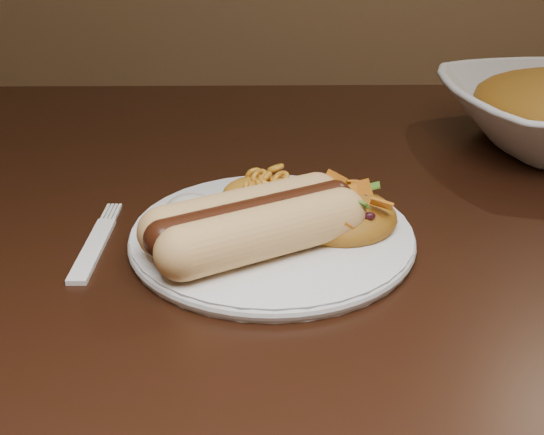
{
  "coord_description": "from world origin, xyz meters",
  "views": [
    {
      "loc": [
        -0.05,
        -0.49,
        1.0
      ],
      "look_at": [
        -0.05,
        -0.04,
        0.77
      ],
      "focal_mm": 42.0,
      "sensor_mm": 36.0,
      "label": 1
    }
  ],
  "objects": [
    {
      "name": "taco_salad",
      "position": [
        0.01,
        -0.03,
        0.78
      ],
      "size": [
        0.09,
        0.09,
        0.04
      ],
      "rotation": [
        0.0,
        0.0,
        -0.07
      ],
      "color": "red",
      "rests_on": "plate"
    },
    {
      "name": "fork",
      "position": [
        -0.19,
        -0.05,
        0.75
      ],
      "size": [
        0.02,
        0.16,
        0.0
      ],
      "primitive_type": "cube",
      "rotation": [
        0.0,
        0.0,
        -0.01
      ],
      "color": "white",
      "rests_on": "table"
    },
    {
      "name": "table",
      "position": [
        0.0,
        0.0,
        0.66
      ],
      "size": [
        1.6,
        0.9,
        0.75
      ],
      "color": "black",
      "rests_on": "floor"
    },
    {
      "name": "mac_and_cheese",
      "position": [
        -0.05,
        0.02,
        0.78
      ],
      "size": [
        0.08,
        0.07,
        0.03
      ],
      "primitive_type": "ellipsoid",
      "rotation": [
        0.0,
        0.0,
        -0.06
      ],
      "color": "gold",
      "rests_on": "plate"
    },
    {
      "name": "sour_cream",
      "position": [
        -0.11,
        -0.02,
        0.78
      ],
      "size": [
        0.06,
        0.06,
        0.03
      ],
      "primitive_type": "ellipsoid",
      "rotation": [
        0.0,
        0.0,
        0.34
      ],
      "color": "silver",
      "rests_on": "plate"
    },
    {
      "name": "plate",
      "position": [
        -0.05,
        -0.04,
        0.76
      ],
      "size": [
        0.24,
        0.24,
        0.01
      ],
      "primitive_type": "cylinder",
      "rotation": [
        0.0,
        0.0,
        -0.06
      ],
      "color": "white",
      "rests_on": "table"
    },
    {
      "name": "hotdog",
      "position": [
        -0.06,
        -0.07,
        0.78
      ],
      "size": [
        0.14,
        0.13,
        0.04
      ],
      "rotation": [
        0.0,
        0.0,
        0.49
      ],
      "color": "#E8A172",
      "rests_on": "plate"
    }
  ]
}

